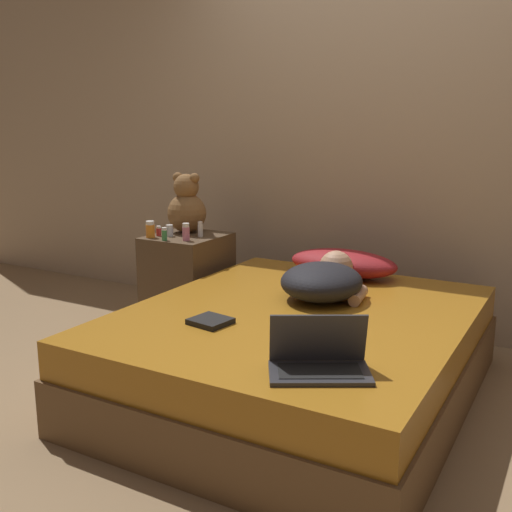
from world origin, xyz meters
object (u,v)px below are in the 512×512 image
(teddy_bear, at_px, (187,207))
(bottle_red, at_px, (159,231))
(bottle_white, at_px, (200,229))
(book, at_px, (210,321))
(bottle_orange, at_px, (150,230))
(pillow, at_px, (343,263))
(bottle_clear, at_px, (169,231))
(bottle_pink, at_px, (186,232))
(laptop, at_px, (319,360))
(person_lying, at_px, (325,279))
(bottle_green, at_px, (164,234))

(teddy_bear, distance_m, bottle_red, 0.25)
(bottle_white, xyz_separation_m, book, (0.68, -0.91, -0.21))
(bottle_orange, relative_size, book, 0.56)
(pillow, height_order, bottle_clear, bottle_clear)
(teddy_bear, height_order, bottle_pink, teddy_bear)
(pillow, xyz_separation_m, laptop, (0.43, -1.33, -0.03))
(bottle_clear, distance_m, book, 1.21)
(teddy_bear, height_order, bottle_orange, teddy_bear)
(laptop, height_order, bottle_orange, bottle_orange)
(pillow, height_order, bottle_red, bottle_red)
(person_lying, bearing_deg, bottle_pink, 163.97)
(laptop, xyz_separation_m, bottle_red, (-1.55, 1.06, 0.16))
(bottle_clear, relative_size, book, 0.39)
(bottle_orange, xyz_separation_m, book, (0.93, -0.74, -0.22))
(laptop, distance_m, bottle_orange, 1.86)
(pillow, distance_m, bottle_pink, 0.95)
(laptop, bearing_deg, bottle_pink, 112.50)
(person_lying, distance_m, bottle_clear, 1.15)
(bottle_clear, xyz_separation_m, bottle_orange, (-0.07, -0.09, 0.02))
(bottle_white, bearing_deg, pillow, 11.02)
(laptop, relative_size, bottle_orange, 3.95)
(person_lying, xyz_separation_m, bottle_pink, (-0.95, 0.12, 0.14))
(laptop, relative_size, bottle_pink, 3.85)
(bottle_white, bearing_deg, book, -53.27)
(pillow, xyz_separation_m, bottle_white, (-0.88, -0.17, 0.15))
(person_lying, relative_size, laptop, 1.62)
(person_lying, distance_m, book, 0.70)
(bottle_red, xyz_separation_m, book, (0.92, -0.81, -0.20))
(bottle_green, bearing_deg, bottle_red, 140.58)
(bottle_red, bearing_deg, book, -41.20)
(bottle_green, xyz_separation_m, book, (0.80, -0.71, -0.21))
(bottle_green, distance_m, bottle_red, 0.16)
(laptop, xyz_separation_m, teddy_bear, (-1.47, 1.25, 0.30))
(pillow, relative_size, bottle_pink, 6.04)
(bottle_white, bearing_deg, bottle_green, -119.36)
(pillow, distance_m, bottle_white, 0.91)
(pillow, height_order, bottle_orange, bottle_orange)
(person_lying, distance_m, bottle_red, 1.21)
(bottle_pink, relative_size, bottle_orange, 1.03)
(teddy_bear, bearing_deg, bottle_pink, -55.44)
(person_lying, distance_m, teddy_bear, 1.20)
(bottle_pink, distance_m, bottle_orange, 0.25)
(person_lying, height_order, laptop, laptop)
(bottle_orange, distance_m, book, 1.21)
(teddy_bear, xyz_separation_m, bottle_orange, (-0.09, -0.26, -0.12))
(laptop, xyz_separation_m, bottle_orange, (-1.56, 0.99, 0.18))
(pillow, distance_m, bottle_green, 1.07)
(teddy_bear, xyz_separation_m, bottle_pink, (0.16, -0.23, -0.12))
(pillow, height_order, laptop, laptop)
(person_lying, height_order, bottle_green, bottle_green)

